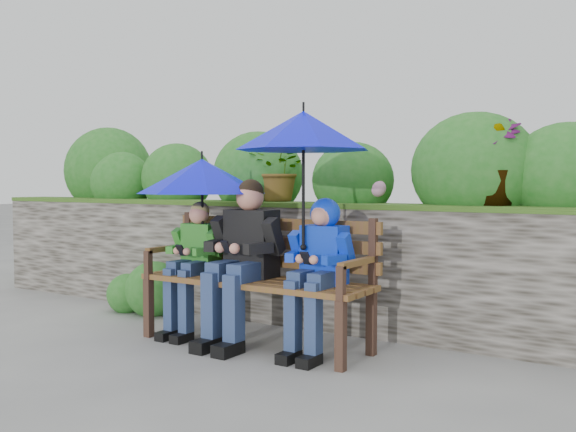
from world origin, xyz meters
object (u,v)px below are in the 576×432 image
Objects in this scene: umbrella_left at (202,176)px; umbrella_right at (303,131)px; boy_right at (318,261)px; boy_left at (193,259)px; boy_middle at (243,253)px; park_bench at (260,271)px.

umbrella_right reaches higher than umbrella_left.
boy_left is at bearing -179.61° from boy_right.
umbrella_right is (0.52, -0.01, 0.87)m from boy_middle.
umbrella_right is at bearing -12.86° from park_bench.
umbrella_right is at bearing -0.65° from boy_middle.
park_bench is at bearing 7.31° from boy_left.
boy_right is (1.12, 0.01, 0.06)m from boy_left.
umbrella_right is at bearing -4.42° from umbrella_left.
boy_right is 1.22m from umbrella_left.
boy_middle is 1.20× the size of umbrella_right.
park_bench is 1.72× the size of boy_left.
boy_middle is (0.49, -0.02, 0.07)m from boy_left.
boy_right reaches higher than boy_left.
park_bench is 1.47× the size of boy_middle.
boy_left is 1.03× the size of umbrella_right.
umbrella_left is 1.02m from umbrella_right.
boy_right is 0.90m from umbrella_right.
boy_right is 1.07× the size of umbrella_right.
boy_middle is at bearing -8.81° from umbrella_left.
boy_middle is at bearing -133.97° from park_bench.
umbrella_right is at bearing -1.35° from boy_left.
umbrella_left is (-0.45, 0.07, 0.57)m from boy_middle.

